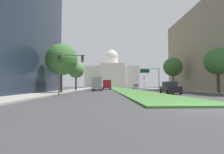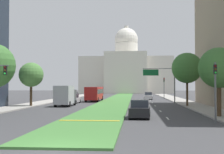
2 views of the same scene
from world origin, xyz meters
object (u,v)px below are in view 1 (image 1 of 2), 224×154
at_px(sedan_midblock, 97,87).
at_px(sedan_distant, 136,87).
at_px(street_tree_right_mid, 173,67).
at_px(city_bus, 107,84).
at_px(overhead_guide_sign, 152,74).
at_px(box_truck_delivery, 97,84).
at_px(street_tree_right_near, 218,61).
at_px(capitol_building, 112,75).
at_px(street_tree_left_near, 62,60).
at_px(sedan_lead_stopped, 170,88).
at_px(traffic_light_far_right, 144,81).
at_px(street_tree_left_mid, 76,70).
at_px(traffic_light_near_left, 66,65).

bearing_deg(sedan_midblock, sedan_distant, 49.96).
bearing_deg(street_tree_right_mid, city_bus, 135.96).
relative_size(overhead_guide_sign, sedan_distant, 1.40).
height_order(sedan_distant, box_truck_delivery, box_truck_delivery).
relative_size(street_tree_right_near, city_bus, 0.64).
bearing_deg(capitol_building, box_truck_delivery, -94.39).
height_order(street_tree_left_near, sedan_distant, street_tree_left_near).
height_order(street_tree_left_near, sedan_lead_stopped, street_tree_left_near).
height_order(capitol_building, city_bus, capitol_building).
height_order(traffic_light_far_right, sedan_distant, traffic_light_far_right).
relative_size(capitol_building, street_tree_left_mid, 5.81).
bearing_deg(traffic_light_near_left, sedan_distant, 69.57).
height_order(overhead_guide_sign, street_tree_left_near, street_tree_left_near).
xyz_separation_m(capitol_building, box_truck_delivery, (-6.94, -90.49, -7.66)).
xyz_separation_m(traffic_light_near_left, overhead_guide_sign, (18.85, 29.09, 0.86)).
bearing_deg(street_tree_right_mid, sedan_lead_stopped, -113.15).
relative_size(street_tree_right_near, sedan_lead_stopped, 1.56).
relative_size(street_tree_left_near, box_truck_delivery, 1.25).
bearing_deg(city_bus, street_tree_right_mid, -44.04).
xyz_separation_m(traffic_light_far_right, sedan_distant, (-3.80, -2.11, -2.51)).
xyz_separation_m(street_tree_right_near, sedan_lead_stopped, (-7.91, -0.91, -4.13)).
height_order(street_tree_left_mid, street_tree_right_mid, street_tree_right_mid).
relative_size(capitol_building, traffic_light_near_left, 7.56).
distance_m(traffic_light_near_left, street_tree_right_mid, 30.07).
bearing_deg(street_tree_left_near, street_tree_left_mid, 88.72).
distance_m(street_tree_right_near, sedan_distant, 42.18).
bearing_deg(overhead_guide_sign, capitol_building, 96.18).
distance_m(street_tree_right_mid, sedan_lead_stopped, 19.56).
bearing_deg(city_bus, capitol_building, 86.59).
height_order(sedan_lead_stopped, city_bus, city_bus).
bearing_deg(sedan_midblock, traffic_light_far_right, 46.58).
relative_size(sedan_lead_stopped, city_bus, 0.41).
height_order(sedan_lead_stopped, sedan_distant, sedan_lead_stopped).
distance_m(traffic_light_near_left, overhead_guide_sign, 34.67).
distance_m(sedan_distant, box_truck_delivery, 28.96).
bearing_deg(traffic_light_far_right, overhead_guide_sign, -96.05).
distance_m(traffic_light_far_right, street_tree_right_near, 43.80).
xyz_separation_m(traffic_light_near_left, street_tree_right_near, (22.35, 4.08, 1.17)).
height_order(capitol_building, traffic_light_far_right, capitol_building).
bearing_deg(sedan_midblock, traffic_light_near_left, -95.31).
bearing_deg(capitol_building, sedan_distant, -83.83).
distance_m(street_tree_right_mid, city_bus, 23.05).
bearing_deg(traffic_light_near_left, city_bus, 81.30).
bearing_deg(street_tree_right_near, capitol_building, 96.60).
height_order(sedan_midblock, city_bus, city_bus).
relative_size(capitol_building, sedan_distant, 8.47).
height_order(street_tree_left_near, street_tree_right_mid, street_tree_right_mid).
bearing_deg(sedan_midblock, street_tree_right_mid, -22.81).
bearing_deg(street_tree_right_mid, capitol_building, 97.49).
distance_m(traffic_light_far_right, box_truck_delivery, 32.75).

